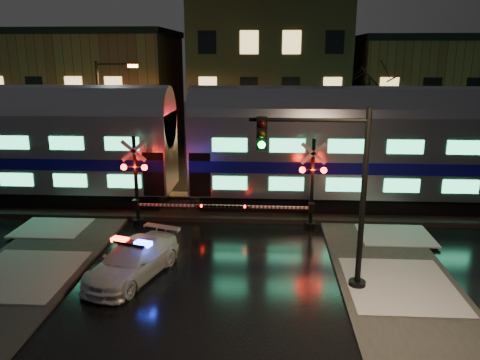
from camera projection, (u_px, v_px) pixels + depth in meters
name	position (u px, v px, depth m)	size (l,w,h in m)	color
ground	(216.00, 248.00, 18.91)	(120.00, 120.00, 0.00)	black
ballast	(227.00, 207.00, 23.70)	(90.00, 4.20, 0.24)	black
sidewalk_right	(429.00, 340.00, 12.74)	(4.00, 20.00, 0.12)	#2D2D2D
building_left	(91.00, 92.00, 39.69)	(14.00, 10.00, 9.00)	brown
building_mid	(268.00, 77.00, 38.98)	(12.00, 11.00, 11.50)	brown
building_right	(427.00, 96.00, 38.15)	(12.00, 10.00, 8.50)	brown
train	(182.00, 143.00, 22.97)	(51.00, 3.12, 5.92)	black
police_car	(133.00, 260.00, 16.30)	(3.02, 4.66, 1.41)	silver
crossing_signal_right	(304.00, 193.00, 20.48)	(5.79, 0.66, 4.10)	black
crossing_signal_left	(144.00, 190.00, 20.89)	(5.82, 0.66, 4.12)	black
traffic_light	(333.00, 197.00, 14.79)	(3.92, 0.70, 6.05)	black
streetlight	(104.00, 116.00, 26.92)	(2.42, 0.25, 7.22)	black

